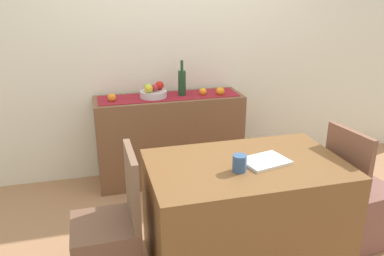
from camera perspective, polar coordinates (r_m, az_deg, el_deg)
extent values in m
cube|color=#A37552|center=(3.15, 1.85, -14.74)|extent=(6.40, 6.40, 0.02)
cube|color=silver|center=(3.76, -3.16, 13.34)|extent=(6.40, 0.06, 2.70)
cube|color=brown|center=(3.72, -3.28, -1.57)|extent=(1.37, 0.42, 0.84)
cube|color=maroon|center=(3.59, -3.42, 4.69)|extent=(1.29, 0.32, 0.01)
cylinder|color=silver|center=(3.56, -5.73, 5.02)|extent=(0.25, 0.25, 0.06)
sphere|color=#A9262D|center=(3.52, -5.51, 5.93)|extent=(0.06, 0.06, 0.06)
sphere|color=#87B241|center=(3.55, -6.53, 6.02)|extent=(0.07, 0.07, 0.07)
sphere|color=gold|center=(3.48, -6.41, 5.79)|extent=(0.07, 0.07, 0.07)
sphere|color=red|center=(3.58, -4.81, 6.29)|extent=(0.08, 0.08, 0.08)
cylinder|color=#1C3E24|center=(3.59, -1.49, 6.60)|extent=(0.07, 0.07, 0.23)
cylinder|color=#1C3E24|center=(3.55, -1.51, 9.19)|extent=(0.03, 0.03, 0.10)
sphere|color=orange|center=(3.63, 4.19, 5.45)|extent=(0.08, 0.08, 0.08)
sphere|color=orange|center=(3.48, -11.74, 4.41)|extent=(0.07, 0.07, 0.07)
sphere|color=orange|center=(3.62, 1.63, 5.39)|extent=(0.07, 0.07, 0.07)
cube|color=brown|center=(2.66, 7.67, -12.37)|extent=(1.25, 0.78, 0.74)
cube|color=white|center=(2.50, 10.75, -4.82)|extent=(0.32, 0.27, 0.02)
cylinder|color=#345689|center=(2.35, 7.03, -5.18)|extent=(0.09, 0.09, 0.10)
cube|color=brown|center=(2.58, -12.42, -17.66)|extent=(0.41, 0.41, 0.45)
cube|color=brown|center=(2.35, -8.82, -8.43)|extent=(0.05, 0.40, 0.45)
cube|color=brown|center=(3.15, 23.30, -11.46)|extent=(0.45, 0.45, 0.45)
cube|color=brown|center=(2.83, 21.97, -4.61)|extent=(0.10, 0.40, 0.45)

